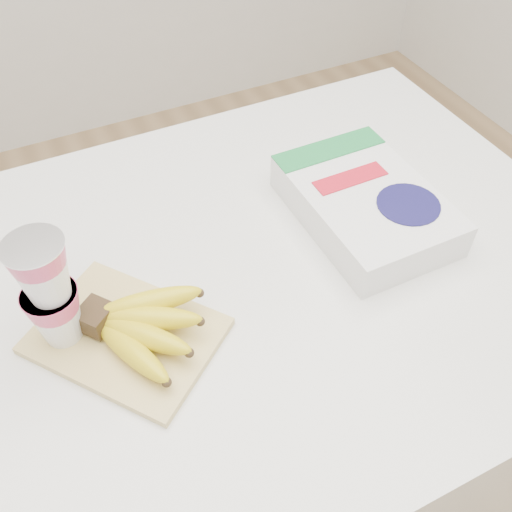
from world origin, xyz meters
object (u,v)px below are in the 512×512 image
at_px(table, 227,422).
at_px(cereal_box, 365,204).
at_px(yogurt_stack, 48,290).
at_px(cutting_board, 126,336).
at_px(bananas, 140,326).

xyz_separation_m(table, cereal_box, (0.29, 0.02, 0.52)).
relative_size(table, yogurt_stack, 7.02).
bearing_deg(cereal_box, cutting_board, -172.02).
height_order(bananas, yogurt_stack, yogurt_stack).
bearing_deg(cutting_board, table, -20.60).
relative_size(bananas, yogurt_stack, 1.02).
relative_size(cutting_board, cereal_box, 0.83).
bearing_deg(table, yogurt_stack, -176.71).
relative_size(yogurt_stack, cereal_box, 0.60).
height_order(yogurt_stack, cereal_box, yogurt_stack).
height_order(cutting_board, yogurt_stack, yogurt_stack).
xyz_separation_m(cutting_board, yogurt_stack, (-0.08, 0.04, 0.11)).
xyz_separation_m(table, bananas, (-0.14, -0.07, 0.53)).
bearing_deg(cutting_board, cereal_box, -29.37).
bearing_deg(yogurt_stack, bananas, -27.86).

